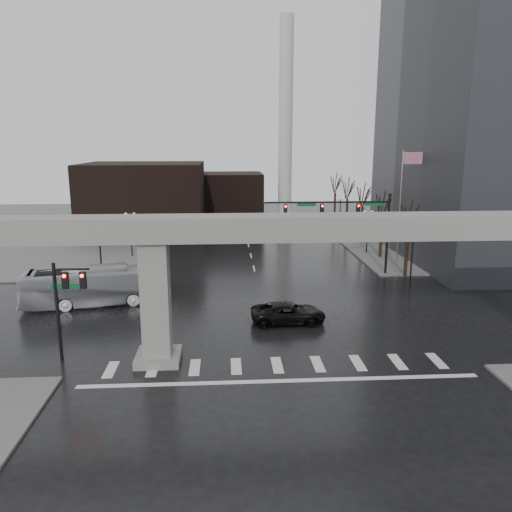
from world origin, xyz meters
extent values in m
plane|color=black|center=(0.00, 0.00, 0.00)|extent=(160.00, 160.00, 0.00)
cube|color=slate|center=(26.00, 36.00, 0.07)|extent=(28.00, 36.00, 0.15)
cube|color=slate|center=(-26.00, 36.00, 0.07)|extent=(28.00, 36.00, 0.15)
cube|color=gray|center=(0.00, 0.00, 8.00)|extent=(48.00, 2.20, 1.40)
cube|color=gray|center=(-7.00, 0.00, 3.65)|extent=(1.60, 1.60, 7.30)
cube|color=gray|center=(-7.00, 0.00, 0.25)|extent=(2.60, 2.60, 0.50)
cube|color=black|center=(-14.00, 42.00, 5.00)|extent=(16.00, 14.00, 10.00)
cube|color=black|center=(-2.00, 52.00, 4.00)|extent=(10.00, 10.00, 8.00)
cylinder|color=silver|center=(6.00, 46.00, 15.00)|extent=(2.00, 2.00, 30.00)
cylinder|color=gray|center=(6.00, 46.00, 0.60)|extent=(3.60, 3.60, 1.20)
cylinder|color=black|center=(12.80, 18.80, 4.00)|extent=(0.24, 0.24, 8.00)
cylinder|color=black|center=(6.80, 18.80, 7.20)|extent=(12.00, 0.18, 0.18)
cube|color=black|center=(9.80, 18.80, 6.55)|extent=(0.35, 0.30, 1.00)
cube|color=black|center=(6.30, 18.80, 6.55)|extent=(0.35, 0.30, 1.00)
cube|color=black|center=(2.80, 18.80, 6.55)|extent=(0.35, 0.30, 1.00)
sphere|color=#FF0C05|center=(9.80, 18.62, 6.85)|extent=(0.20, 0.20, 0.20)
cube|color=#0C5628|center=(11.30, 18.80, 7.00)|extent=(1.80, 0.05, 0.35)
cube|color=#0C5628|center=(4.80, 18.80, 7.00)|extent=(1.80, 0.05, 0.35)
cylinder|color=black|center=(-12.80, 0.50, 3.00)|extent=(0.20, 0.20, 6.00)
cylinder|color=black|center=(-11.80, 0.50, 5.60)|extent=(2.00, 0.14, 0.14)
cube|color=black|center=(-12.20, 0.50, 4.95)|extent=(0.35, 0.30, 1.00)
cube|color=black|center=(-11.20, 0.50, 4.95)|extent=(0.35, 0.30, 1.00)
cube|color=#0C5628|center=(-12.30, 0.50, 4.60)|extent=(1.60, 0.05, 0.30)
cylinder|color=silver|center=(15.00, 22.00, 6.00)|extent=(0.12, 0.12, 12.00)
cube|color=#AD1232|center=(16.00, 22.00, 11.20)|extent=(2.00, 0.03, 1.20)
cylinder|color=black|center=(13.50, 14.00, 2.40)|extent=(0.14, 0.14, 4.80)
cube|color=black|center=(13.50, 14.00, 4.75)|extent=(0.90, 0.06, 0.06)
sphere|color=silver|center=(13.05, 14.00, 4.95)|extent=(0.32, 0.32, 0.32)
sphere|color=silver|center=(13.95, 14.00, 4.95)|extent=(0.32, 0.32, 0.32)
cylinder|color=black|center=(13.50, 28.00, 2.40)|extent=(0.14, 0.14, 4.80)
cube|color=black|center=(13.50, 28.00, 4.75)|extent=(0.90, 0.06, 0.06)
sphere|color=silver|center=(13.05, 28.00, 4.95)|extent=(0.32, 0.32, 0.32)
sphere|color=silver|center=(13.95, 28.00, 4.95)|extent=(0.32, 0.32, 0.32)
cylinder|color=black|center=(13.50, 42.00, 2.40)|extent=(0.14, 0.14, 4.80)
cube|color=black|center=(13.50, 42.00, 4.75)|extent=(0.90, 0.06, 0.06)
sphere|color=silver|center=(13.05, 42.00, 4.95)|extent=(0.32, 0.32, 0.32)
sphere|color=silver|center=(13.95, 42.00, 4.95)|extent=(0.32, 0.32, 0.32)
cylinder|color=black|center=(-13.50, 14.00, 2.40)|extent=(0.14, 0.14, 4.80)
cube|color=black|center=(-13.50, 14.00, 4.75)|extent=(0.90, 0.06, 0.06)
sphere|color=silver|center=(-13.95, 14.00, 4.95)|extent=(0.32, 0.32, 0.32)
sphere|color=silver|center=(-13.05, 14.00, 4.95)|extent=(0.32, 0.32, 0.32)
cylinder|color=black|center=(-13.50, 28.00, 2.40)|extent=(0.14, 0.14, 4.80)
cube|color=black|center=(-13.50, 28.00, 4.75)|extent=(0.90, 0.06, 0.06)
sphere|color=silver|center=(-13.95, 28.00, 4.95)|extent=(0.32, 0.32, 0.32)
sphere|color=silver|center=(-13.05, 28.00, 4.95)|extent=(0.32, 0.32, 0.32)
cylinder|color=black|center=(-13.50, 42.00, 2.40)|extent=(0.14, 0.14, 4.80)
cube|color=black|center=(-13.50, 42.00, 4.75)|extent=(0.90, 0.06, 0.06)
sphere|color=silver|center=(-13.95, 42.00, 4.95)|extent=(0.32, 0.32, 0.32)
sphere|color=silver|center=(-13.05, 42.00, 4.95)|extent=(0.32, 0.32, 0.32)
cylinder|color=black|center=(14.50, 18.00, 2.27)|extent=(0.34, 0.34, 4.55)
cylinder|color=black|center=(14.50, 18.00, 6.01)|extent=(0.12, 1.52, 2.98)
cylinder|color=black|center=(15.00, 18.25, 5.78)|extent=(0.83, 1.14, 2.51)
cylinder|color=black|center=(14.50, 26.00, 2.33)|extent=(0.34, 0.34, 4.66)
cylinder|color=black|center=(14.50, 26.00, 6.15)|extent=(0.12, 1.55, 3.05)
cylinder|color=black|center=(15.00, 26.25, 5.91)|extent=(0.85, 1.16, 2.57)
cylinder|color=black|center=(14.50, 34.00, 2.38)|extent=(0.34, 0.34, 4.76)
cylinder|color=black|center=(14.50, 34.00, 6.29)|extent=(0.12, 1.59, 3.11)
cylinder|color=black|center=(15.00, 34.25, 6.05)|extent=(0.86, 1.18, 2.62)
cylinder|color=black|center=(14.50, 42.00, 2.43)|extent=(0.34, 0.34, 4.87)
cylinder|color=black|center=(14.50, 42.00, 6.43)|extent=(0.12, 1.62, 3.18)
cylinder|color=black|center=(15.00, 42.25, 6.18)|extent=(0.88, 1.20, 2.68)
cylinder|color=black|center=(14.50, 50.00, 2.48)|extent=(0.34, 0.34, 4.97)
cylinder|color=black|center=(14.50, 50.00, 6.57)|extent=(0.12, 1.65, 3.25)
cylinder|color=black|center=(15.00, 50.25, 6.31)|extent=(0.89, 1.23, 2.74)
imported|color=black|center=(1.53, 5.96, 0.75)|extent=(5.44, 2.64, 1.49)
imported|color=silver|center=(-13.39, 10.99, 1.55)|extent=(11.46, 4.73, 3.11)
camera|label=1|loc=(-2.93, -27.91, 12.73)|focal=35.00mm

